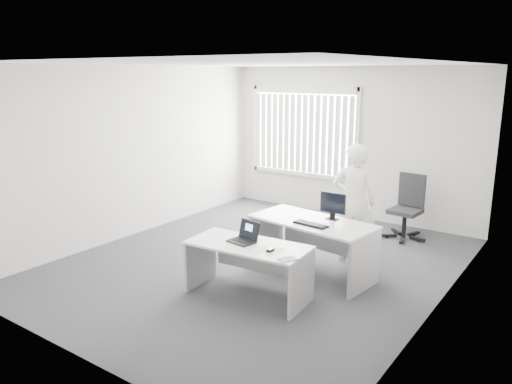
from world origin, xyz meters
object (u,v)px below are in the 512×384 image
Objects in this scene: monitor at (333,206)px; desk_near at (248,259)px; desk_far at (312,236)px; person at (354,202)px; office_chair at (406,218)px; laptop at (241,233)px.

desk_near is at bearing -109.51° from monitor.
desk_far is (0.29, 1.06, 0.06)m from desk_near.
monitor reaches higher than desk_near.
desk_near is 0.88× the size of desk_far.
desk_near is at bearing -98.58° from desk_far.
office_chair is at bearing -121.57° from person.
laptop is at bearing 53.12° from person.
desk_near is at bearing 8.63° from laptop.
office_chair is at bearing 83.70° from desk_far.
monitor is (-0.02, -0.63, 0.08)m from person.
office_chair is at bearing 83.47° from laptop.
person reaches higher than desk_far.
desk_far is at bearing -132.21° from monitor.
desk_far is 1.02× the size of person.
person is at bearing 81.24° from laptop.
office_chair reaches higher than desk_far.
desk_near is 1.44× the size of office_chair.
office_chair is at bearing 82.34° from monitor.
laptop reaches higher than desk_near.
desk_near is 4.81× the size of laptop.
monitor reaches higher than desk_far.
laptop is at bearing -100.30° from office_chair.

